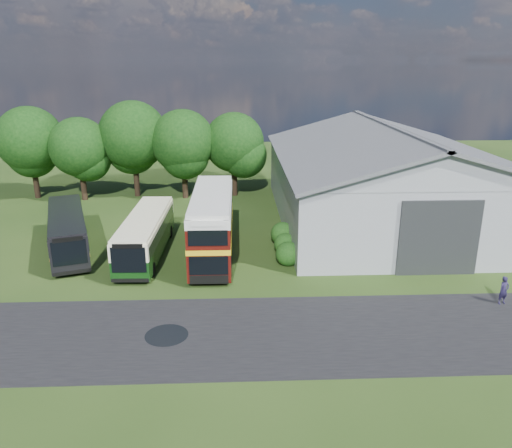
{
  "coord_description": "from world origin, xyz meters",
  "views": [
    {
      "loc": [
        2.1,
        -25.4,
        13.26
      ],
      "look_at": [
        3.5,
        8.0,
        2.28
      ],
      "focal_mm": 35.0,
      "sensor_mm": 36.0,
      "label": 1
    }
  ],
  "objects_px": {
    "visitor_a": "(504,291)",
    "bus_dark_single": "(68,231)",
    "bus_green_single": "(146,234)",
    "bus_maroon_double": "(212,225)",
    "storage_shed": "(386,172)"
  },
  "relations": [
    {
      "from": "storage_shed",
      "to": "bus_dark_single",
      "type": "height_order",
      "value": "storage_shed"
    },
    {
      "from": "storage_shed",
      "to": "bus_dark_single",
      "type": "distance_m",
      "value": 26.12
    },
    {
      "from": "bus_green_single",
      "to": "bus_dark_single",
      "type": "xyz_separation_m",
      "value": [
        -5.79,
        1.07,
        -0.01
      ]
    },
    {
      "from": "bus_maroon_double",
      "to": "bus_dark_single",
      "type": "distance_m",
      "value": 10.66
    },
    {
      "from": "bus_dark_single",
      "to": "visitor_a",
      "type": "distance_m",
      "value": 28.97
    },
    {
      "from": "visitor_a",
      "to": "storage_shed",
      "type": "bearing_deg",
      "value": 83.81
    },
    {
      "from": "bus_green_single",
      "to": "bus_maroon_double",
      "type": "height_order",
      "value": "bus_maroon_double"
    },
    {
      "from": "bus_maroon_double",
      "to": "bus_dark_single",
      "type": "height_order",
      "value": "bus_maroon_double"
    },
    {
      "from": "bus_green_single",
      "to": "bus_maroon_double",
      "type": "bearing_deg",
      "value": -2.57
    },
    {
      "from": "bus_green_single",
      "to": "visitor_a",
      "type": "bearing_deg",
      "value": -19.88
    },
    {
      "from": "visitor_a",
      "to": "bus_dark_single",
      "type": "bearing_deg",
      "value": 146.74
    },
    {
      "from": "storage_shed",
      "to": "bus_maroon_double",
      "type": "distance_m",
      "value": 16.8
    },
    {
      "from": "bus_green_single",
      "to": "bus_dark_single",
      "type": "height_order",
      "value": "bus_green_single"
    },
    {
      "from": "bus_green_single",
      "to": "visitor_a",
      "type": "relative_size",
      "value": 6.4
    },
    {
      "from": "bus_green_single",
      "to": "bus_dark_single",
      "type": "distance_m",
      "value": 5.89
    }
  ]
}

